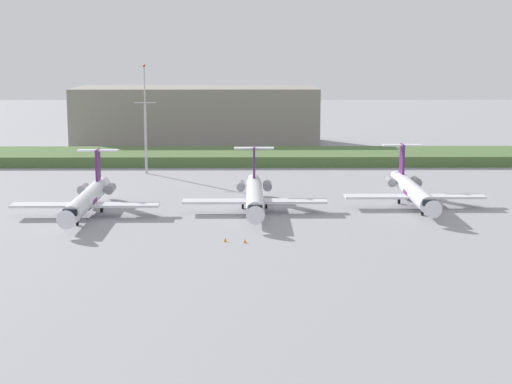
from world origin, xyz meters
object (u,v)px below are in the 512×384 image
regional_jet_nearest (87,199)px  regional_jet_second (255,195)px  regional_jet_third (413,191)px  safety_cone_mid_marker (245,241)px  safety_cone_front_marker (225,240)px  antenna_mast (145,129)px

regional_jet_nearest → regional_jet_second: (26.22, 2.85, 0.00)m
regional_jet_second → regional_jet_third: bearing=8.7°
regional_jet_nearest → safety_cone_mid_marker: size_ratio=56.36×
regional_jet_second → safety_cone_front_marker: size_ratio=56.36×
regional_jet_third → antenna_mast: antenna_mast is taller
regional_jet_second → regional_jet_third: same height
regional_jet_nearest → regional_jet_third: 52.81m
regional_jet_second → safety_cone_mid_marker: 22.24m
regional_jet_second → safety_cone_front_marker: (-4.15, -21.36, -2.26)m
regional_jet_nearest → regional_jet_second: bearing=6.2°
regional_jet_third → safety_cone_front_marker: regional_jet_third is taller
safety_cone_mid_marker → safety_cone_front_marker: bearing=164.9°
regional_jet_nearest → antenna_mast: 43.41m
regional_jet_second → safety_cone_mid_marker: regional_jet_second is taller
regional_jet_third → safety_cone_front_marker: 39.58m
antenna_mast → safety_cone_mid_marker: 65.85m
regional_jet_nearest → regional_jet_second: 26.38m
safety_cone_mid_marker → regional_jet_second: bearing=86.2°
regional_jet_third → regional_jet_second: bearing=-171.3°
regional_jet_third → safety_cone_mid_marker: regional_jet_third is taller
regional_jet_third → safety_cone_front_marker: size_ratio=56.36×
regional_jet_second → regional_jet_third: (26.14, 4.01, 0.00)m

